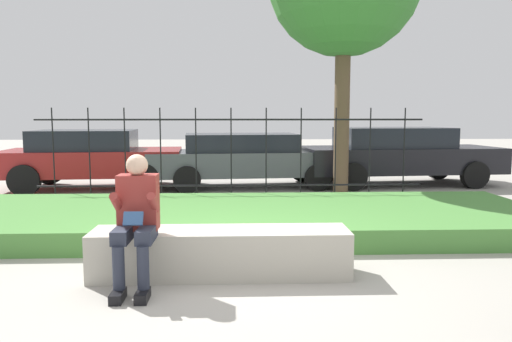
% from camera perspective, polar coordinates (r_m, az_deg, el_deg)
% --- Properties ---
extents(ground_plane, '(60.00, 60.00, 0.00)m').
position_cam_1_polar(ground_plane, '(5.31, -3.23, -11.81)').
color(ground_plane, '#A8A399').
extents(stone_bench, '(2.65, 0.57, 0.49)m').
position_cam_1_polar(stone_bench, '(5.25, -4.04, -9.56)').
color(stone_bench, '#B7B2A3').
rests_on(stone_bench, ground_plane).
extents(person_seated_reader, '(0.42, 0.73, 1.29)m').
position_cam_1_polar(person_seated_reader, '(4.91, -13.52, -4.93)').
color(person_seated_reader, black).
rests_on(person_seated_reader, ground_plane).
extents(grass_berm, '(9.14, 2.98, 0.30)m').
position_cam_1_polar(grass_berm, '(7.39, -2.97, -5.42)').
color(grass_berm, '#4C893D').
rests_on(grass_berm, ground_plane).
extents(iron_fence, '(7.14, 0.03, 1.80)m').
position_cam_1_polar(iron_fence, '(9.25, -2.85, 1.92)').
color(iron_fence, black).
rests_on(iron_fence, ground_plane).
extents(car_parked_right, '(4.75, 2.22, 1.37)m').
position_cam_1_polar(car_parked_right, '(12.45, 15.89, 1.87)').
color(car_parked_right, black).
rests_on(car_parked_right, ground_plane).
extents(car_parked_left, '(4.05, 2.24, 1.33)m').
position_cam_1_polar(car_parked_left, '(11.89, -18.31, 1.53)').
color(car_parked_left, maroon).
rests_on(car_parked_left, ground_plane).
extents(car_parked_center, '(4.73, 2.11, 1.24)m').
position_cam_1_polar(car_parked_center, '(11.57, -1.02, 1.48)').
color(car_parked_center, '#4C5156').
rests_on(car_parked_center, ground_plane).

